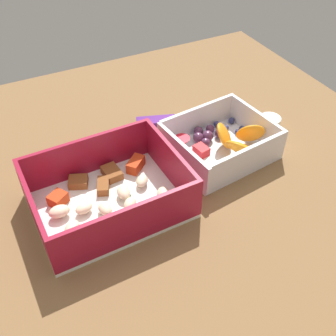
% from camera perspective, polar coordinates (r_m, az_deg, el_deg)
% --- Properties ---
extents(table_surface, '(0.80, 0.80, 0.02)m').
position_cam_1_polar(table_surface, '(0.64, 0.86, -1.50)').
color(table_surface, brown).
rests_on(table_surface, ground).
extents(pasta_container, '(0.21, 0.17, 0.07)m').
position_cam_1_polar(pasta_container, '(0.58, -8.39, -3.72)').
color(pasta_container, white).
rests_on(pasta_container, table_surface).
extents(fruit_bowl, '(0.17, 0.15, 0.06)m').
position_cam_1_polar(fruit_bowl, '(0.66, 7.44, 3.50)').
color(fruit_bowl, white).
rests_on(fruit_bowl, table_surface).
extents(candy_bar, '(0.07, 0.05, 0.01)m').
position_cam_1_polar(candy_bar, '(0.73, -1.67, 6.48)').
color(candy_bar, '#51197A').
rests_on(candy_bar, table_surface).
extents(paper_cup_liner, '(0.04, 0.04, 0.02)m').
position_cam_1_polar(paper_cup_liner, '(0.75, 14.08, 6.26)').
color(paper_cup_liner, white).
rests_on(paper_cup_liner, table_surface).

